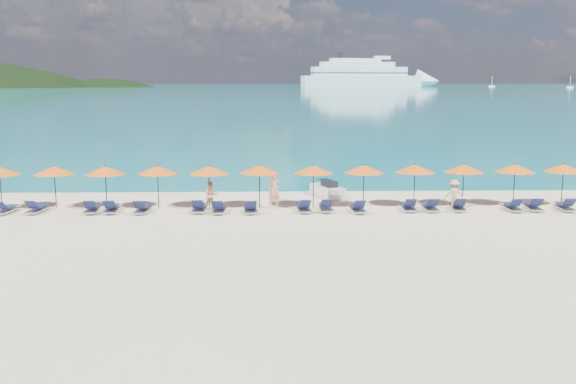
{
  "coord_description": "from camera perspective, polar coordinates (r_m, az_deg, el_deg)",
  "views": [
    {
      "loc": [
        -0.86,
        -27.85,
        6.62
      ],
      "look_at": [
        0.0,
        3.0,
        1.2
      ],
      "focal_mm": 40.0,
      "sensor_mm": 36.0,
      "label": 1
    }
  ],
  "objects": [
    {
      "name": "beachgoer_b",
      "position": [
        33.09,
        -6.86,
        -0.34
      ],
      "size": [
        0.78,
        0.53,
        1.49
      ],
      "primitive_type": "imported",
      "rotation": [
        0.0,
        0.0,
        0.17
      ],
      "color": "tan",
      "rests_on": "ground"
    },
    {
      "name": "cruise_ship",
      "position": [
        625.58,
        7.59,
        10.16
      ],
      "size": [
        137.16,
        41.07,
        37.71
      ],
      "rotation": [
        0.0,
        0.0,
        0.15
      ],
      "color": "white",
      "rests_on": "ground"
    },
    {
      "name": "umbrella_6",
      "position": [
        33.38,
        2.28,
        2.03
      ],
      "size": [
        2.1,
        2.1,
        2.28
      ],
      "color": "black",
      "rests_on": "ground"
    },
    {
      "name": "umbrella_10",
      "position": [
        35.85,
        19.54,
        2.01
      ],
      "size": [
        2.1,
        2.1,
        2.28
      ],
      "color": "black",
      "rests_on": "ground"
    },
    {
      "name": "lounger_8",
      "position": [
        32.3,
        -3.35,
        -1.46
      ],
      "size": [
        0.74,
        1.74,
        0.66
      ],
      "rotation": [
        0.0,
        0.0,
        0.07
      ],
      "color": "silver",
      "rests_on": "ground"
    },
    {
      "name": "umbrella_5",
      "position": [
        33.44,
        -2.56,
        2.04
      ],
      "size": [
        2.1,
        2.1,
        2.28
      ],
      "color": "black",
      "rests_on": "ground"
    },
    {
      "name": "lounger_15",
      "position": [
        34.7,
        19.31,
        -1.21
      ],
      "size": [
        0.64,
        1.71,
        0.66
      ],
      "rotation": [
        0.0,
        0.0,
        -0.01
      ],
      "color": "silver",
      "rests_on": "ground"
    },
    {
      "name": "jetski",
      "position": [
        36.71,
        3.54,
        0.17
      ],
      "size": [
        1.9,
        2.82,
        0.94
      ],
      "rotation": [
        0.0,
        0.0,
        0.38
      ],
      "color": "silver",
      "rests_on": "ground"
    },
    {
      "name": "lounger_1",
      "position": [
        35.07,
        -23.79,
        -1.39
      ],
      "size": [
        0.79,
        1.75,
        0.66
      ],
      "rotation": [
        0.0,
        0.0,
        -0.1
      ],
      "color": "silver",
      "rests_on": "ground"
    },
    {
      "name": "umbrella_1",
      "position": [
        35.16,
        -20.07,
        1.83
      ],
      "size": [
        2.1,
        2.1,
        2.28
      ],
      "color": "black",
      "rests_on": "ground"
    },
    {
      "name": "lounger_11",
      "position": [
        32.56,
        6.21,
        -1.4
      ],
      "size": [
        0.73,
        1.74,
        0.66
      ],
      "rotation": [
        0.0,
        0.0,
        0.06
      ],
      "color": "silver",
      "rests_on": "ground"
    },
    {
      "name": "lounger_13",
      "position": [
        33.54,
        12.53,
        -1.25
      ],
      "size": [
        0.62,
        1.7,
        0.66
      ],
      "rotation": [
        0.0,
        0.0,
        -0.0
      ],
      "color": "silver",
      "rests_on": "ground"
    },
    {
      "name": "umbrella_2",
      "position": [
        34.31,
        -15.94,
        1.87
      ],
      "size": [
        2.1,
        2.1,
        2.28
      ],
      "color": "black",
      "rests_on": "ground"
    },
    {
      "name": "lounger_16",
      "position": [
        35.19,
        20.97,
        -1.16
      ],
      "size": [
        0.79,
        1.76,
        0.66
      ],
      "rotation": [
        0.0,
        0.0,
        -0.1
      ],
      "color": "silver",
      "rests_on": "ground"
    },
    {
      "name": "lounger_6",
      "position": [
        32.74,
        -7.95,
        -1.38
      ],
      "size": [
        0.65,
        1.71,
        0.66
      ],
      "rotation": [
        0.0,
        0.0,
        0.02
      ],
      "color": "silver",
      "rests_on": "ground"
    },
    {
      "name": "sea",
      "position": [
        687.88,
        -1.55,
        9.4
      ],
      "size": [
        1600.0,
        1300.0,
        0.01
      ],
      "primitive_type": "cube",
      "color": "#1FA9B2",
      "rests_on": "ground"
    },
    {
      "name": "sailboat_near",
      "position": [
        625.22,
        17.67,
        8.98
      ],
      "size": [
        5.36,
        1.79,
        9.82
      ],
      "color": "white",
      "rests_on": "ground"
    },
    {
      "name": "sailboat_far",
      "position": [
        570.11,
        23.77,
        8.56
      ],
      "size": [
        5.13,
        1.71,
        9.41
      ],
      "color": "white",
      "rests_on": "ground"
    },
    {
      "name": "lounger_3",
      "position": [
        33.74,
        -17.03,
        -1.39
      ],
      "size": [
        0.75,
        1.74,
        0.66
      ],
      "rotation": [
        0.0,
        0.0,
        0.08
      ],
      "color": "silver",
      "rests_on": "ground"
    },
    {
      "name": "umbrella_9",
      "position": [
        34.98,
        15.37,
        2.04
      ],
      "size": [
        2.1,
        2.1,
        2.28
      ],
      "color": "black",
      "rests_on": "ground"
    },
    {
      "name": "lounger_10",
      "position": [
        32.68,
        3.38,
        -1.32
      ],
      "size": [
        0.64,
        1.71,
        0.66
      ],
      "rotation": [
        0.0,
        0.0,
        0.01
      ],
      "color": "silver",
      "rests_on": "ground"
    },
    {
      "name": "lounger_7",
      "position": [
        32.42,
        -6.15,
        -1.45
      ],
      "size": [
        0.72,
        1.73,
        0.66
      ],
      "rotation": [
        0.0,
        0.0,
        -0.06
      ],
      "color": "silver",
      "rests_on": "ground"
    },
    {
      "name": "umbrella_3",
      "position": [
        33.86,
        -11.53,
        1.95
      ],
      "size": [
        2.1,
        2.1,
        2.28
      ],
      "color": "black",
      "rests_on": "ground"
    },
    {
      "name": "umbrella_4",
      "position": [
        33.36,
        -7.05,
        1.96
      ],
      "size": [
        2.1,
        2.1,
        2.28
      ],
      "color": "black",
      "rests_on": "ground"
    },
    {
      "name": "umbrella_8",
      "position": [
        34.29,
        11.21,
        2.06
      ],
      "size": [
        2.1,
        2.1,
        2.28
      ],
      "color": "black",
      "rests_on": "ground"
    },
    {
      "name": "lounger_17",
      "position": [
        35.73,
        23.4,
        -1.16
      ],
      "size": [
        0.71,
        1.73,
        0.66
      ],
      "rotation": [
        0.0,
        0.0,
        -0.06
      ],
      "color": "silver",
      "rests_on": "ground"
    },
    {
      "name": "beachgoer_c",
      "position": [
        34.12,
        14.54,
        -0.21
      ],
      "size": [
        1.04,
        0.53,
        1.56
      ],
      "primitive_type": "imported",
      "rotation": [
        0.0,
        0.0,
        3.08
      ],
      "color": "tan",
      "rests_on": "ground"
    },
    {
      "name": "lounger_12",
      "position": [
        33.31,
        10.68,
        -1.26
      ],
      "size": [
        0.7,
        1.73,
        0.66
      ],
      "rotation": [
        0.0,
        0.0,
        -0.05
      ],
      "color": "silver",
      "rests_on": "ground"
    },
    {
      "name": "umbrella_11",
      "position": [
        36.89,
        23.3,
        1.98
      ],
      "size": [
        2.1,
        2.1,
        2.28
      ],
      "color": "black",
      "rests_on": "ground"
    },
    {
      "name": "headland_small",
      "position": [
        607.9,
        -15.88,
        5.65
      ],
      "size": [
        162.0,
        126.0,
        85.5
      ],
      "color": "black",
      "rests_on": "ground"
    },
    {
      "name": "lounger_14",
      "position": [
        33.94,
        14.87,
        -1.22
      ],
      "size": [
        0.79,
        1.75,
        0.66
      ],
      "rotation": [
        0.0,
        0.0,
        -0.1
      ],
      "color": "silver",
      "rests_on": "ground"
    },
    {
      "name": "umbrella_7",
      "position": [
        33.71,
        6.78,
        2.04
      ],
      "size": [
        2.1,
        2.1,
        2.28
      ],
      "color": "black",
      "rests_on": "ground"
    },
    {
      "name": "lounger_2",
      "position": [
        34.66,
        -21.43,
        -1.35
      ],
      "size": [
        0.76,
        1.75,
        0.66
      ],
      "rotation": [
        0.0,
        0.0,
        -0.09
      ],
      "color": "silver",
      "rests_on": "ground"
    },
    {
      "name": "lounger_5",
      "position": [
        33.05,
        -12.82,
        -1.43
      ],
      "size": [
        0.73,
        1.74,
        0.66
      ],
      "rotation": [
        0.0,
        0.0,
        -0.07
      ],
      "color": "silver",
      "rests_on": "ground"
    },
    {
      "name": "beachgoer_a",
      "position": [
        33.16,
        -1.22,
        0.12
      ],
      "size": [
        0.81,
        0.68,
        1.9
      ],
      "primitive_type": "imported",
      "rotation": [
        0.0,
        0.0,
        0.38
      ],
      "color": "tan",
      "rests_on": "ground"
    },
    {
      "name": "lounger_9",
      "position": [
        32.5,
        1.41,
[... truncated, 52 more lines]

